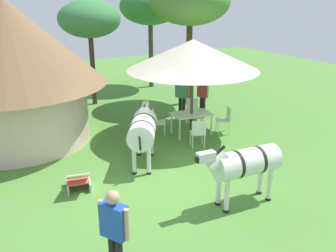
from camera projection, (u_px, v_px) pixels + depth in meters
ground_plane at (152, 175)px, 9.89m from camera, size 36.00×36.00×0.00m
thatched_hut at (10, 64)px, 11.35m from camera, size 5.78×5.78×4.47m
shade_umbrella at (193, 55)px, 11.83m from camera, size 4.26×4.26×3.18m
patio_dining_table at (191, 116)px, 12.52m from camera, size 1.38×0.98×0.74m
patio_chair_near_lawn at (192, 109)px, 13.67m from camera, size 0.60×0.59×0.90m
patio_chair_west_end at (157, 120)px, 12.49m from camera, size 0.57×0.58×0.90m
patio_chair_east_end at (198, 132)px, 11.47m from camera, size 0.57×0.56×0.90m
patio_chair_near_hut at (226, 118)px, 12.67m from camera, size 0.56×0.57×0.90m
guest_beside_umbrella at (203, 93)px, 14.14m from camera, size 0.30×0.56×1.60m
guest_behind_table at (182, 93)px, 13.89m from camera, size 0.40×0.55×1.71m
standing_watcher at (114, 227)px, 6.00m from camera, size 0.41×0.53×1.67m
striped_lounge_chair at (78, 180)px, 9.07m from camera, size 0.69×0.90×0.63m
zebra_nearest_camera at (244, 164)px, 8.25m from camera, size 2.23×0.73×1.54m
zebra_by_umbrella at (143, 129)px, 10.23m from camera, size 1.45×2.04×1.57m
acacia_tree_right_background at (190, 1)px, 14.85m from camera, size 3.23×3.23×5.21m
acacia_tree_left_background at (89, 19)px, 15.00m from camera, size 2.52×2.52×4.31m
acacia_tree_behind_hut at (150, 7)px, 17.82m from camera, size 2.94×2.94×4.81m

